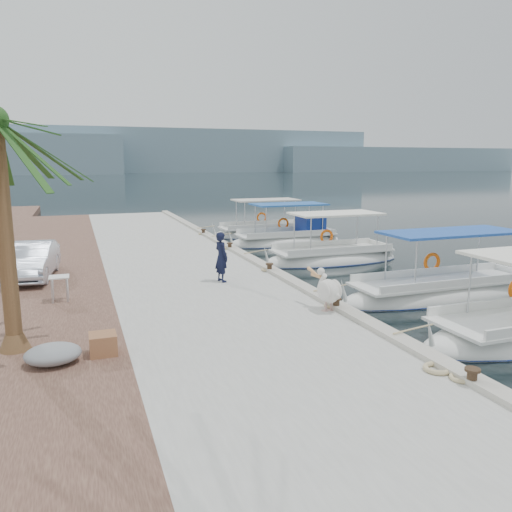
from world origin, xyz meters
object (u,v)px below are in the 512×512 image
Objects in this scene: fishing_caique_e at (263,234)px; fishing_caique_d at (288,240)px; pelican at (328,290)px; fisherman at (221,257)px; parked_car at (32,261)px; fishing_caique_b at (443,294)px; fishing_caique_c at (331,259)px.

fishing_caique_d is at bearing -87.04° from fishing_caique_e.
fishing_caique_d is at bearing 71.02° from pelican.
fishing_caique_d is 14.18m from pelican.
fishing_caique_e is 14.07m from fisherman.
pelican is (-4.60, -13.38, 0.88)m from fishing_caique_d.
fishing_caique_e is at bearing -40.91° from fisherman.
fishing_caique_d is 4.57× the size of pelican.
parked_car is at bearing 138.65° from pelican.
fishing_caique_b is 11.91m from fishing_caique_d.
fishing_caique_e is 3.85× the size of fisherman.
fisherman is at bearing -148.06° from fishing_caique_c.
pelican is (-5.10, -1.48, 0.95)m from fishing_caique_b.
fishing_caique_c is at bearing -89.62° from fishing_caique_e.
pelican is 4.56m from fisherman.
pelican is 0.39× the size of parked_car.
fishing_caique_b is 7.50m from fisherman.
parked_car is (-6.00, 2.68, -0.22)m from fisherman.
fishing_caique_b is 15.28m from fishing_caique_e.
fisherman is at bearing -124.80° from fishing_caique_d.
fishing_caique_e is 1.72× the size of parked_car.
fishing_caique_c is 7.49m from fisherman.
parked_car is at bearing -152.25° from fishing_caique_d.
parked_car is at bearing 157.35° from fishing_caique_b.
fisherman is (-6.39, -9.20, 1.14)m from fishing_caique_d.
fishing_caique_d is at bearing 88.73° from fishing_caique_c.
fishing_caique_d is (0.12, 5.28, 0.07)m from fishing_caique_c.
fishing_caique_b is at bearing 16.14° from pelican.
fishing_caique_b is 5.40m from pelican.
parked_car is at bearing -174.25° from fishing_caique_c.
fisherman is 0.45× the size of parked_car.
fishing_caique_c is at bearing -72.64° from fisherman.
fisherman is at bearing 158.56° from fishing_caique_b.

